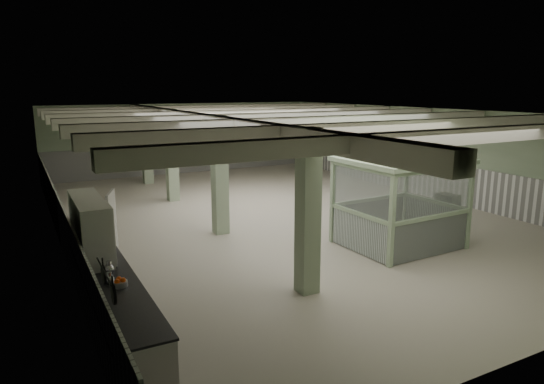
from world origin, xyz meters
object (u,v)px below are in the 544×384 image
guard_booth (400,186)px  walkin_cooler (93,248)px  prep_counter (113,303)px  filing_cabinet (446,216)px

guard_booth → walkin_cooler: bearing=174.5°
prep_counter → walkin_cooler: walkin_cooler is taller
guard_booth → filing_cabinet: bearing=-6.2°
walkin_cooler → filing_cabinet: size_ratio=1.72×
walkin_cooler → guard_booth: guard_booth is taller
prep_counter → walkin_cooler: 1.73m
walkin_cooler → filing_cabinet: bearing=-3.5°
walkin_cooler → guard_booth: size_ratio=0.71×
filing_cabinet → prep_counter: bearing=-177.5°
guard_booth → filing_cabinet: 2.04m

